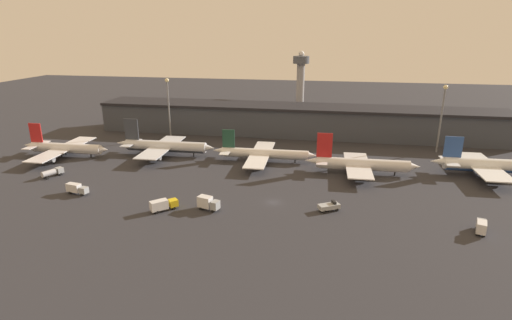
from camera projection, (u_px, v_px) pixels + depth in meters
ground at (273, 202)px, 118.19m from camera, size 600.00×600.00×0.00m
terminal_building at (297, 120)px, 192.13m from camera, size 192.45×21.18×14.28m
airplane_0 at (65, 148)px, 160.53m from camera, size 37.25×36.58×13.13m
airplane_1 at (164, 146)px, 161.69m from camera, size 41.82×33.93×14.57m
airplane_2 at (263, 154)px, 154.20m from camera, size 40.69×35.20×12.08m
airplane_3 at (361, 164)px, 140.69m from camera, size 39.94×29.06×14.32m
airplane_4 at (487, 165)px, 138.50m from camera, size 37.82×32.12×13.70m
service_vehicle_0 at (329, 206)px, 112.40m from camera, size 6.54×5.24×2.78m
service_vehicle_1 at (52, 172)px, 138.32m from camera, size 4.99×7.51×2.71m
service_vehicle_2 at (481, 226)px, 99.89m from camera, size 3.90×6.31×3.35m
service_vehicle_3 at (76, 188)px, 123.66m from camera, size 7.49×3.33×3.30m
service_vehicle_4 at (208, 203)px, 112.75m from camera, size 6.71×4.13×3.90m
service_vehicle_5 at (163, 205)px, 112.17m from camera, size 7.29×7.06×3.34m
lamp_post_0 at (168, 102)px, 181.31m from camera, size 1.80×1.80×28.04m
lamp_post_1 at (442, 111)px, 161.46m from camera, size 1.80×1.80×27.86m
control_tower at (300, 80)px, 223.58m from camera, size 9.00×9.00×37.66m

